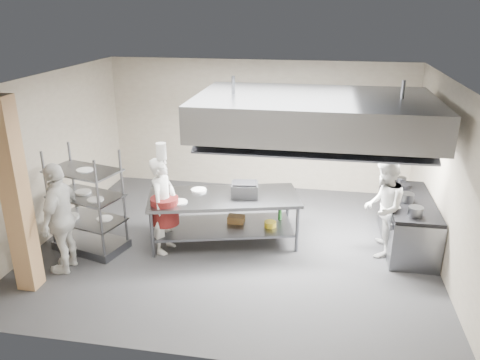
% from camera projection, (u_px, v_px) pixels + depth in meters
% --- Properties ---
extents(floor, '(7.00, 7.00, 0.00)m').
position_uv_depth(floor, '(235.00, 244.00, 8.63)').
color(floor, '#2A2A2C').
rests_on(floor, ground).
extents(ceiling, '(7.00, 7.00, 0.00)m').
position_uv_depth(ceiling, '(235.00, 79.00, 7.58)').
color(ceiling, silver).
rests_on(ceiling, wall_back).
extents(wall_back, '(7.00, 0.00, 7.00)m').
position_uv_depth(wall_back, '(259.00, 126.00, 10.87)').
color(wall_back, gray).
rests_on(wall_back, ground).
extents(wall_left, '(0.00, 6.00, 6.00)m').
position_uv_depth(wall_left, '(50.00, 156.00, 8.67)').
color(wall_left, gray).
rests_on(wall_left, ground).
extents(wall_right, '(0.00, 6.00, 6.00)m').
position_uv_depth(wall_right, '(448.00, 179.00, 7.53)').
color(wall_right, gray).
rests_on(wall_right, ground).
extents(column, '(0.30, 0.30, 3.00)m').
position_uv_depth(column, '(16.00, 197.00, 6.82)').
color(column, tan).
rests_on(column, floor).
extents(exhaust_hood, '(4.00, 2.50, 0.60)m').
position_uv_depth(exhaust_hood, '(314.00, 114.00, 7.94)').
color(exhaust_hood, gray).
rests_on(exhaust_hood, ceiling).
extents(hood_strip_a, '(1.60, 0.12, 0.04)m').
position_uv_depth(hood_strip_a, '(261.00, 130.00, 8.20)').
color(hood_strip_a, white).
rests_on(hood_strip_a, exhaust_hood).
extents(hood_strip_b, '(1.60, 0.12, 0.04)m').
position_uv_depth(hood_strip_b, '(367.00, 134.00, 7.91)').
color(hood_strip_b, white).
rests_on(hood_strip_b, exhaust_hood).
extents(wall_shelf, '(1.50, 0.28, 0.04)m').
position_uv_depth(wall_shelf, '(337.00, 131.00, 10.43)').
color(wall_shelf, gray).
rests_on(wall_shelf, wall_back).
extents(island, '(2.88, 1.77, 0.91)m').
position_uv_depth(island, '(224.00, 219.00, 8.57)').
color(island, gray).
rests_on(island, floor).
extents(island_worktop, '(2.88, 1.77, 0.06)m').
position_uv_depth(island_worktop, '(224.00, 198.00, 8.42)').
color(island_worktop, gray).
rests_on(island_worktop, island).
extents(island_undershelf, '(2.65, 1.60, 0.04)m').
position_uv_depth(island_undershelf, '(224.00, 227.00, 8.62)').
color(island_undershelf, slate).
rests_on(island_undershelf, island).
extents(pass_rack, '(1.37, 1.01, 1.84)m').
position_uv_depth(pass_rack, '(86.00, 201.00, 8.16)').
color(pass_rack, slate).
rests_on(pass_rack, floor).
extents(cooking_range, '(0.80, 2.00, 0.84)m').
position_uv_depth(cooking_range, '(408.00, 224.00, 8.44)').
color(cooking_range, slate).
rests_on(cooking_range, floor).
extents(range_top, '(0.78, 1.96, 0.06)m').
position_uv_depth(range_top, '(411.00, 201.00, 8.28)').
color(range_top, black).
rests_on(range_top, cooking_range).
extents(chef_head, '(0.49, 0.68, 1.73)m').
position_uv_depth(chef_head, '(164.00, 205.00, 8.13)').
color(chef_head, white).
rests_on(chef_head, floor).
extents(chef_line, '(0.81, 0.95, 1.73)m').
position_uv_depth(chef_line, '(383.00, 208.00, 8.02)').
color(chef_line, silver).
rests_on(chef_line, floor).
extents(chef_plating, '(0.51, 1.11, 1.86)m').
position_uv_depth(chef_plating, '(61.00, 218.00, 7.51)').
color(chef_plating, white).
rests_on(chef_plating, floor).
extents(griddle, '(0.52, 0.43, 0.23)m').
position_uv_depth(griddle, '(245.00, 190.00, 8.39)').
color(griddle, slate).
rests_on(griddle, island_worktop).
extents(wicker_basket, '(0.31, 0.22, 0.13)m').
position_uv_depth(wicker_basket, '(236.00, 219.00, 8.72)').
color(wicker_basket, brown).
rests_on(wicker_basket, island_undershelf).
extents(stockpot, '(0.23, 0.23, 0.16)m').
position_uv_depth(stockpot, '(407.00, 198.00, 8.16)').
color(stockpot, slate).
rests_on(stockpot, range_top).
extents(plate_stack, '(0.28, 0.28, 0.05)m').
position_uv_depth(plate_stack, '(89.00, 218.00, 8.27)').
color(plate_stack, white).
rests_on(plate_stack, pass_rack).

